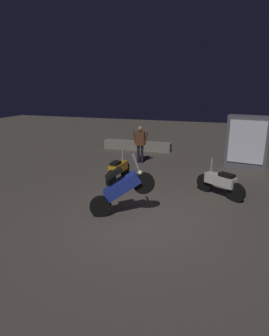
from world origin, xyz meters
The scene contains 7 objects.
ground_plane centered at (0.00, 0.00, 0.00)m, with size 40.00×40.00×0.00m, color #4C443D.
motorcycle_blue_foreground centered at (-0.59, 0.04, 0.74)m, with size 1.55×0.78×1.63m.
motorcycle_white_parked_left centered at (1.73, 2.21, 0.44)m, with size 1.45×0.98×1.11m.
motorcycle_orange_parked_right centered at (-1.66, 2.51, 0.44)m, with size 0.38×1.66×1.11m.
person_rider_beside centered at (-1.68, 5.10, 0.94)m, with size 0.66×0.27×1.58m.
kiosk_billboard centered at (2.58, 5.73, 1.05)m, with size 1.66×0.76×2.10m.
planter_wall_low centered at (-2.57, 7.46, 0.23)m, with size 3.49×0.50×0.45m.
Camera 1 is at (1.82, -6.23, 3.26)m, focal length 30.42 mm.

